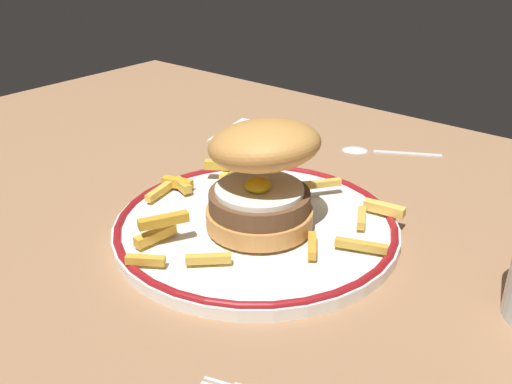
{
  "coord_description": "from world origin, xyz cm",
  "views": [
    {
      "loc": [
        33.08,
        -41.31,
        29.39
      ],
      "look_at": [
        0.86,
        -2.33,
        4.6
      ],
      "focal_mm": 40.25,
      "sensor_mm": 36.0,
      "label": 1
    }
  ],
  "objects_px": {
    "spoon": "(366,149)",
    "dinner_plate": "(256,225)",
    "burger": "(262,173)",
    "napkin": "(258,134)"
  },
  "relations": [
    {
      "from": "spoon",
      "to": "burger",
      "type": "bearing_deg",
      "value": -82.83
    },
    {
      "from": "burger",
      "to": "spoon",
      "type": "distance_m",
      "value": 0.28
    },
    {
      "from": "dinner_plate",
      "to": "burger",
      "type": "xyz_separation_m",
      "value": [
        0.01,
        -0.0,
        0.06
      ]
    },
    {
      "from": "dinner_plate",
      "to": "spoon",
      "type": "distance_m",
      "value": 0.27
    },
    {
      "from": "burger",
      "to": "dinner_plate",
      "type": "bearing_deg",
      "value": 165.52
    },
    {
      "from": "dinner_plate",
      "to": "burger",
      "type": "relative_size",
      "value": 2.17
    },
    {
      "from": "spoon",
      "to": "napkin",
      "type": "height_order",
      "value": "spoon"
    },
    {
      "from": "burger",
      "to": "spoon",
      "type": "relative_size",
      "value": 1.07
    },
    {
      "from": "spoon",
      "to": "napkin",
      "type": "xyz_separation_m",
      "value": [
        -0.15,
        -0.05,
        -0.0
      ]
    },
    {
      "from": "spoon",
      "to": "dinner_plate",
      "type": "bearing_deg",
      "value": -84.79
    }
  ]
}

